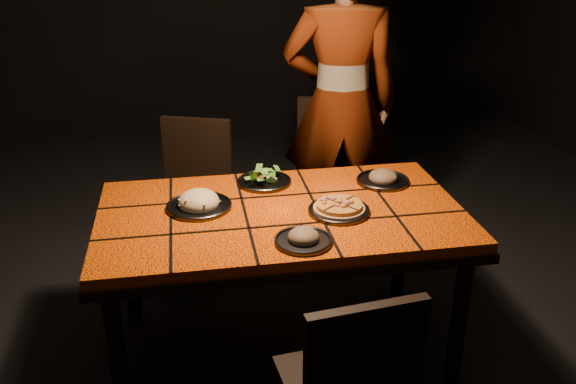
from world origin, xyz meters
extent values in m
cube|color=black|center=(0.00, 0.00, -0.02)|extent=(6.00, 7.00, 0.04)
cube|color=#FA5407|center=(0.00, 0.00, 0.72)|extent=(1.60, 0.90, 0.05)
cube|color=black|center=(0.00, 0.00, 0.68)|extent=(1.62, 0.92, 0.04)
cylinder|color=black|center=(-0.72, -0.37, 0.33)|extent=(0.07, 0.07, 0.66)
cylinder|color=black|center=(0.72, -0.37, 0.33)|extent=(0.07, 0.07, 0.66)
cylinder|color=black|center=(-0.72, 0.37, 0.33)|extent=(0.07, 0.07, 0.66)
cylinder|color=black|center=(0.72, 0.37, 0.33)|extent=(0.07, 0.07, 0.66)
cube|color=black|center=(0.11, -0.95, 0.66)|extent=(0.40, 0.08, 0.43)
cube|color=black|center=(-0.40, 0.79, 0.43)|extent=(0.52, 0.52, 0.04)
cube|color=black|center=(-0.33, 0.96, 0.68)|extent=(0.39, 0.18, 0.44)
cylinder|color=black|center=(-0.61, 0.69, 0.21)|extent=(0.03, 0.03, 0.41)
cylinder|color=black|center=(-0.30, 0.58, 0.21)|extent=(0.03, 0.03, 0.41)
cylinder|color=black|center=(-0.49, 1.00, 0.21)|extent=(0.03, 0.03, 0.41)
cylinder|color=black|center=(-0.19, 0.89, 0.21)|extent=(0.03, 0.03, 0.41)
cube|color=black|center=(0.46, 0.97, 0.45)|extent=(0.51, 0.51, 0.04)
cube|color=black|center=(0.51, 1.16, 0.70)|extent=(0.41, 0.14, 0.46)
cylinder|color=black|center=(0.25, 0.85, 0.21)|extent=(0.04, 0.04, 0.43)
cylinder|color=black|center=(0.58, 0.77, 0.21)|extent=(0.04, 0.04, 0.43)
cylinder|color=black|center=(0.34, 1.18, 0.21)|extent=(0.04, 0.04, 0.43)
cylinder|color=black|center=(0.67, 1.10, 0.21)|extent=(0.04, 0.04, 0.43)
imported|color=brown|center=(0.51, 0.95, 0.94)|extent=(0.75, 0.56, 1.88)
cylinder|color=#3D3D42|center=(0.25, -0.07, 0.76)|extent=(0.27, 0.27, 0.01)
torus|color=#3D3D42|center=(0.25, -0.07, 0.76)|extent=(0.27, 0.27, 0.01)
cylinder|color=tan|center=(0.25, -0.07, 0.77)|extent=(0.32, 0.32, 0.01)
cylinder|color=orange|center=(0.25, -0.07, 0.78)|extent=(0.28, 0.28, 0.02)
cylinder|color=#3D3D42|center=(-0.36, 0.08, 0.76)|extent=(0.29, 0.29, 0.01)
torus|color=#3D3D42|center=(-0.36, 0.08, 0.76)|extent=(0.29, 0.29, 0.01)
ellipsoid|color=beige|center=(-0.36, 0.08, 0.79)|extent=(0.17, 0.17, 0.10)
cylinder|color=#3D3D42|center=(-0.03, 0.31, 0.76)|extent=(0.26, 0.26, 0.01)
torus|color=#3D3D42|center=(-0.03, 0.31, 0.76)|extent=(0.26, 0.26, 0.01)
cylinder|color=#3D3D42|center=(0.04, -0.31, 0.76)|extent=(0.23, 0.23, 0.01)
torus|color=#3D3D42|center=(0.04, -0.31, 0.76)|extent=(0.23, 0.23, 0.01)
ellipsoid|color=brown|center=(0.04, -0.31, 0.78)|extent=(0.14, 0.14, 0.08)
cylinder|color=#3D3D42|center=(0.54, 0.22, 0.76)|extent=(0.26, 0.26, 0.01)
torus|color=#3D3D42|center=(0.54, 0.22, 0.76)|extent=(0.26, 0.26, 0.01)
ellipsoid|color=brown|center=(0.54, 0.22, 0.78)|extent=(0.15, 0.15, 0.08)
camera|label=1|loc=(-0.39, -2.39, 1.92)|focal=38.00mm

